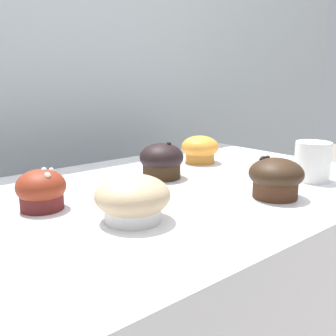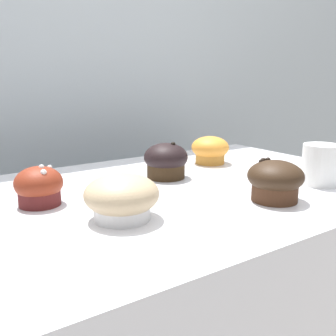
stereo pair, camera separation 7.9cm
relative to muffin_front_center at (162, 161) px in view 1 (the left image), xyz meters
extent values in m
cube|color=#A8B2B7|center=(-0.05, 0.52, -0.04)|extent=(3.20, 0.10, 1.80)
cylinder|color=#332313|center=(0.00, 0.00, -0.02)|extent=(0.09, 0.09, 0.05)
ellipsoid|color=black|center=(0.00, 0.00, 0.01)|extent=(0.10, 0.10, 0.06)
sphere|color=black|center=(0.01, -0.01, 0.04)|extent=(0.01, 0.01, 0.01)
cylinder|color=#531B1A|center=(-0.30, -0.03, -0.02)|extent=(0.07, 0.07, 0.04)
ellipsoid|color=maroon|center=(-0.30, -0.03, 0.00)|extent=(0.09, 0.09, 0.06)
sphere|color=white|center=(-0.27, -0.03, 0.03)|extent=(0.01, 0.01, 0.01)
sphere|color=white|center=(-0.29, -0.04, 0.03)|extent=(0.01, 0.01, 0.01)
sphere|color=white|center=(-0.29, -0.06, 0.03)|extent=(0.01, 0.01, 0.01)
cylinder|color=#452918|center=(0.07, -0.25, -0.02)|extent=(0.08, 0.08, 0.05)
ellipsoid|color=#312013|center=(0.07, -0.25, 0.01)|extent=(0.10, 0.10, 0.06)
sphere|color=black|center=(0.06, -0.23, 0.03)|extent=(0.01, 0.01, 0.01)
sphere|color=black|center=(0.07, -0.22, 0.03)|extent=(0.01, 0.01, 0.01)
sphere|color=black|center=(0.07, -0.23, 0.03)|extent=(0.01, 0.01, 0.01)
cylinder|color=silver|center=(-0.21, -0.18, -0.02)|extent=(0.09, 0.09, 0.04)
ellipsoid|color=tan|center=(-0.21, -0.18, 0.00)|extent=(0.12, 0.12, 0.07)
cylinder|color=#C27F30|center=(0.18, 0.06, -0.02)|extent=(0.08, 0.08, 0.04)
ellipsoid|color=orange|center=(0.18, 0.06, 0.00)|extent=(0.10, 0.10, 0.06)
cylinder|color=white|center=(0.24, -0.23, 0.00)|extent=(0.08, 0.08, 0.09)
torus|color=white|center=(0.29, -0.21, 0.01)|extent=(0.04, 0.03, 0.04)
cylinder|color=black|center=(0.24, -0.23, 0.04)|extent=(0.07, 0.07, 0.01)
camera|label=1|loc=(-0.55, -0.67, 0.19)|focal=42.00mm
camera|label=2|loc=(-0.49, -0.72, 0.19)|focal=42.00mm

